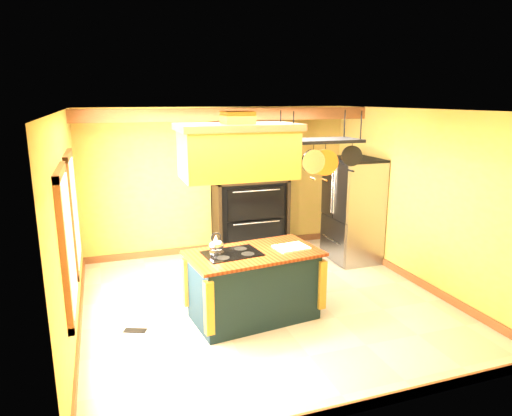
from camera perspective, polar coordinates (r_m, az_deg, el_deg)
floor at (r=6.68m, az=1.11°, el=-11.71°), size 5.00×5.00×0.00m
ceiling at (r=6.04m, az=1.23°, el=12.14°), size 5.00×5.00×0.00m
wall_back at (r=8.56m, az=-4.59°, el=3.44°), size 5.00×0.02×2.70m
wall_front at (r=4.07m, az=13.46°, el=-8.46°), size 5.00×0.02×2.70m
wall_left at (r=5.88m, az=-22.40°, el=-2.28°), size 0.02×5.00×2.70m
wall_right at (r=7.44m, az=19.58°, el=1.14°), size 0.02×5.00×2.70m
ceiling_beam at (r=7.66m, az=-3.24°, el=11.60°), size 5.00×0.15×0.20m
window_near at (r=5.09m, az=-22.51°, el=-4.06°), size 0.06×1.06×1.56m
window_far at (r=6.44m, az=-21.86°, el=-0.44°), size 0.06×1.06×1.56m
kitchen_island at (r=6.07m, az=-0.31°, el=-9.53°), size 1.79×1.14×1.11m
range_hood at (r=5.56m, az=-2.28°, el=7.33°), size 1.45×0.82×0.80m
pot_rack at (r=5.97m, az=8.00°, el=7.47°), size 1.09×0.52×0.85m
refrigerator at (r=8.27m, az=11.96°, el=-0.53°), size 0.78×0.92×1.80m
hutch at (r=8.54m, az=-0.78°, el=0.55°), size 1.37×0.62×2.43m
floor_register at (r=6.13m, az=-14.89°, el=-14.58°), size 0.30×0.22×0.01m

